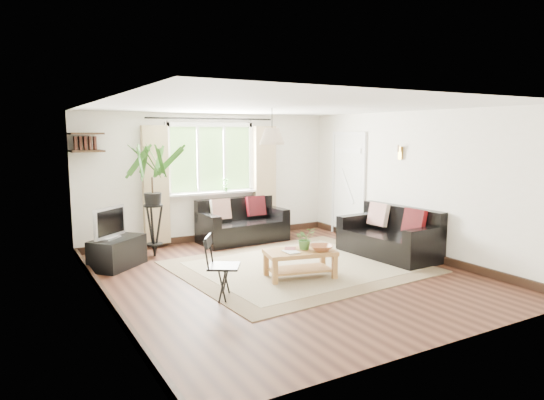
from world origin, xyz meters
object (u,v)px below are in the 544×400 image
coffee_table (300,264)px  tv_stand (118,253)px  sofa_right (388,234)px  palm_stand (153,201)px  sofa_back (243,222)px  folding_chair (224,267)px

coffee_table → tv_stand: tv_stand is taller
coffee_table → sofa_right: bearing=8.3°
sofa_right → tv_stand: size_ratio=1.94×
sofa_right → tv_stand: bearing=-115.1°
tv_stand → palm_stand: bearing=-11.2°
tv_stand → palm_stand: palm_stand is taller
tv_stand → sofa_right: bearing=-61.7°
sofa_back → folding_chair: folding_chair is taller
coffee_table → palm_stand: (-1.44, 2.23, 0.74)m
sofa_right → palm_stand: (-3.36, 1.95, 0.55)m
sofa_right → coffee_table: (-1.92, -0.28, -0.19)m
sofa_back → folding_chair: size_ratio=2.05×
coffee_table → tv_stand: bearing=139.0°
sofa_right → folding_chair: size_ratio=2.09×
palm_stand → folding_chair: (0.15, -2.48, -0.54)m
coffee_table → tv_stand: 2.81m
coffee_table → tv_stand: size_ratio=1.14×
palm_stand → folding_chair: bearing=-86.4°
folding_chair → coffee_table: bearing=-46.7°
sofa_right → tv_stand: (-4.04, 1.56, -0.16)m
coffee_table → folding_chair: bearing=-168.6°
coffee_table → palm_stand: 2.75m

